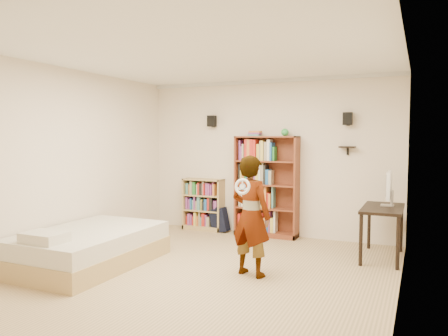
# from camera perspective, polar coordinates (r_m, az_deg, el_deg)

# --- Properties ---
(ground) EXTENTS (4.50, 5.00, 0.01)m
(ground) POSITION_cam_1_polar(r_m,az_deg,el_deg) (5.60, -2.69, -13.69)
(ground) COLOR tan
(ground) RESTS_ON ground
(room_shell) EXTENTS (4.52, 5.02, 2.71)m
(room_shell) POSITION_cam_1_polar(r_m,az_deg,el_deg) (5.33, -2.75, 4.64)
(room_shell) COLOR beige
(room_shell) RESTS_ON ground
(crown_molding) EXTENTS (4.50, 5.00, 0.06)m
(crown_molding) POSITION_cam_1_polar(r_m,az_deg,el_deg) (5.42, -2.78, 14.29)
(crown_molding) COLOR silver
(crown_molding) RESTS_ON room_shell
(speaker_left) EXTENTS (0.14, 0.12, 0.20)m
(speaker_left) POSITION_cam_1_polar(r_m,az_deg,el_deg) (7.96, -1.61, 6.15)
(speaker_left) COLOR black
(speaker_left) RESTS_ON room_shell
(speaker_right) EXTENTS (0.14, 0.12, 0.20)m
(speaker_right) POSITION_cam_1_polar(r_m,az_deg,el_deg) (7.24, 15.85, 6.21)
(speaker_right) COLOR black
(speaker_right) RESTS_ON room_shell
(wall_shelf) EXTENTS (0.25, 0.16, 0.02)m
(wall_shelf) POSITION_cam_1_polar(r_m,az_deg,el_deg) (7.24, 15.79, 2.65)
(wall_shelf) COLOR black
(wall_shelf) RESTS_ON room_shell
(tall_bookshelf) EXTENTS (1.09, 0.32, 1.73)m
(tall_bookshelf) POSITION_cam_1_polar(r_m,az_deg,el_deg) (7.53, 5.57, -2.41)
(tall_bookshelf) COLOR brown
(tall_bookshelf) RESTS_ON ground
(low_bookshelf) EXTENTS (0.75, 0.28, 0.94)m
(low_bookshelf) POSITION_cam_1_polar(r_m,az_deg,el_deg) (8.08, -2.71, -4.76)
(low_bookshelf) COLOR tan
(low_bookshelf) RESTS_ON ground
(computer_desk) EXTENTS (0.54, 1.07, 0.73)m
(computer_desk) POSITION_cam_1_polar(r_m,az_deg,el_deg) (6.59, 19.96, -7.95)
(computer_desk) COLOR black
(computer_desk) RESTS_ON ground
(imac) EXTENTS (0.14, 0.50, 0.49)m
(imac) POSITION_cam_1_polar(r_m,az_deg,el_deg) (6.62, 20.60, -2.54)
(imac) COLOR white
(imac) RESTS_ON computer_desk
(daybed) EXTENTS (1.30, 2.00, 0.59)m
(daybed) POSITION_cam_1_polar(r_m,az_deg,el_deg) (6.18, -17.21, -9.34)
(daybed) COLOR silver
(daybed) RESTS_ON ground
(person) EXTENTS (0.61, 0.48, 1.49)m
(person) POSITION_cam_1_polar(r_m,az_deg,el_deg) (5.39, 3.52, -6.24)
(person) COLOR black
(person) RESTS_ON ground
(wii_wheel) EXTENTS (0.19, 0.07, 0.20)m
(wii_wheel) POSITION_cam_1_polar(r_m,az_deg,el_deg) (5.08, 2.43, -2.45)
(wii_wheel) COLOR white
(wii_wheel) RESTS_ON person
(navy_bag) EXTENTS (0.35, 0.24, 0.44)m
(navy_bag) POSITION_cam_1_polar(r_m,az_deg,el_deg) (7.94, -0.59, -6.73)
(navy_bag) COLOR black
(navy_bag) RESTS_ON ground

